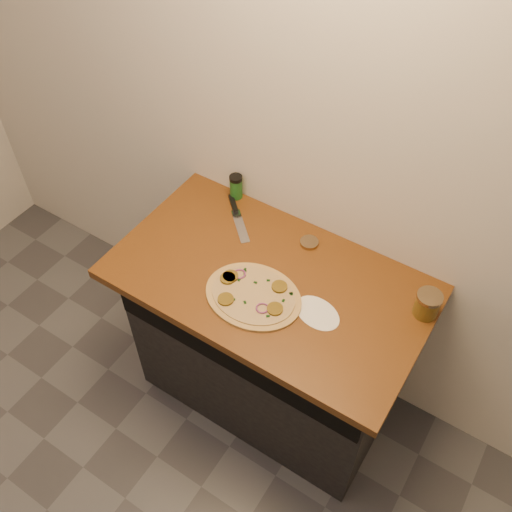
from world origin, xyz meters
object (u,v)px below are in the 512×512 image
Objects in this scene: salsa_jar at (427,304)px; spice_shaker at (236,187)px; pizza at (253,295)px; chefs_knife at (237,214)px.

salsa_jar is 0.90× the size of spice_shaker.
spice_shaker is at bearing 170.90° from salsa_jar.
pizza is at bearing -154.00° from salsa_jar.
spice_shaker is at bearing 130.38° from pizza.
spice_shaker reaches higher than pizza.
spice_shaker reaches higher than salsa_jar.
chefs_knife is 0.12m from spice_shaker.
chefs_knife is (-0.29, 0.32, -0.00)m from pizza.
chefs_knife is at bearing 176.49° from salsa_jar.
chefs_knife is at bearing -55.55° from spice_shaker.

